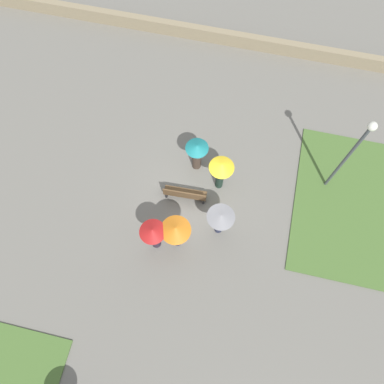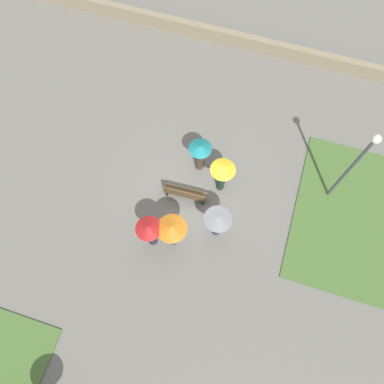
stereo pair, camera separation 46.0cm
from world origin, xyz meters
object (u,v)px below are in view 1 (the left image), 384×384
(crowd_person_orange, at_px, (176,232))
(crowd_person_grey, at_px, (220,219))
(crowd_person_teal, at_px, (197,153))
(park_bench, at_px, (185,194))
(lamp_post, at_px, (353,150))
(crowd_person_red, at_px, (154,235))
(crowd_person_yellow, at_px, (221,170))

(crowd_person_orange, bearing_deg, crowd_person_grey, 175.48)
(crowd_person_grey, bearing_deg, crowd_person_teal, -18.24)
(park_bench, distance_m, crowd_person_grey, 2.10)
(park_bench, bearing_deg, lamp_post, -163.70)
(crowd_person_grey, xyz_separation_m, crowd_person_red, (2.29, 1.12, -0.04))
(lamp_post, distance_m, crowd_person_teal, 5.87)
(crowd_person_orange, xyz_separation_m, crowd_person_red, (0.79, 0.25, -0.15))
(crowd_person_orange, bearing_deg, crowd_person_red, -17.11)
(crowd_person_red, bearing_deg, park_bench, -76.79)
(crowd_person_yellow, xyz_separation_m, crowd_person_orange, (1.13, 2.82, 0.02))
(lamp_post, distance_m, crowd_person_grey, 5.31)
(lamp_post, bearing_deg, crowd_person_red, 32.92)
(lamp_post, relative_size, crowd_person_orange, 2.46)
(crowd_person_orange, relative_size, crowd_person_teal, 1.10)
(crowd_person_orange, height_order, crowd_person_grey, crowd_person_orange)
(crowd_person_yellow, distance_m, crowd_person_teal, 1.35)
(crowd_person_yellow, height_order, crowd_person_teal, crowd_person_yellow)
(park_bench, height_order, crowd_person_yellow, crowd_person_yellow)
(lamp_post, relative_size, crowd_person_yellow, 2.42)
(park_bench, bearing_deg, crowd_person_teal, -97.39)
(crowd_person_teal, xyz_separation_m, crowd_person_grey, (-1.49, 2.64, 0.22))
(park_bench, relative_size, crowd_person_yellow, 0.91)
(crowd_person_yellow, bearing_deg, lamp_post, -172.40)
(crowd_person_red, bearing_deg, lamp_post, -116.53)
(crowd_person_yellow, bearing_deg, crowd_person_red, 52.35)
(crowd_person_yellow, distance_m, crowd_person_red, 3.63)
(crowd_person_orange, xyz_separation_m, crowd_person_teal, (-0.01, -3.51, -0.33))
(lamp_post, relative_size, crowd_person_teal, 2.70)
(crowd_person_yellow, bearing_deg, park_bench, 30.83)
(park_bench, distance_m, crowd_person_yellow, 1.83)
(crowd_person_grey, bearing_deg, crowd_person_red, 68.46)
(park_bench, xyz_separation_m, crowd_person_red, (0.67, 2.15, 0.82))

